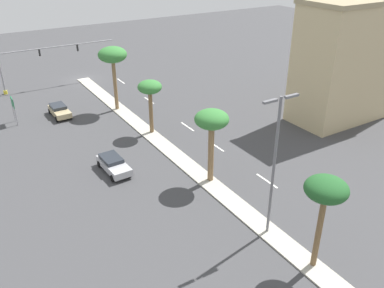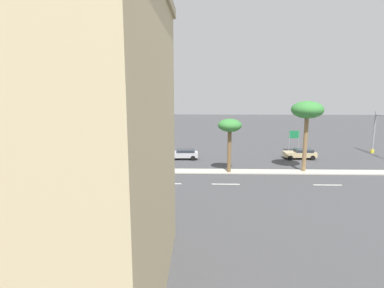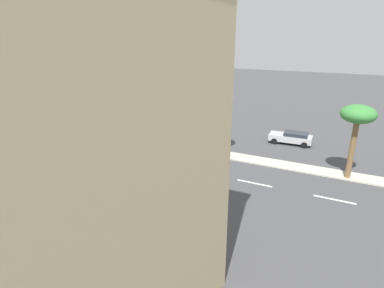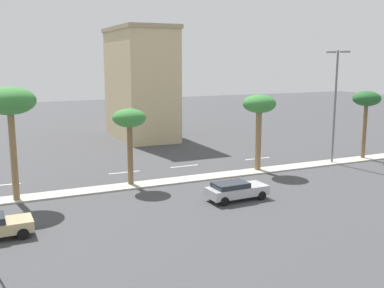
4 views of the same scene
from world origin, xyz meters
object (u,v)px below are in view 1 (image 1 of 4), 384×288
street_lamp_outboard (275,158)px  sedan_tan_rear (59,110)px  sedan_silver_outboard (113,164)px  commercial_building (347,61)px  palm_tree_outboard (212,122)px  palm_tree_right (326,192)px  palm_tree_trailing (150,89)px  traffic_signal_gantry (32,62)px  palm_tree_center (113,56)px  directional_road_sign (13,105)px

street_lamp_outboard → sedan_tan_rear: 31.54m
sedan_tan_rear → sedan_silver_outboard: same height
commercial_building → sedan_tan_rear: bearing=-32.3°
palm_tree_outboard → palm_tree_right: bearing=89.5°
palm_tree_trailing → palm_tree_outboard: size_ratio=0.89×
commercial_building → sedan_tan_rear: size_ratio=3.28×
traffic_signal_gantry → palm_tree_center: 15.55m
palm_tree_center → sedan_tan_rear: palm_tree_center is taller
palm_tree_trailing → palm_tree_center: bearing=-85.7°
traffic_signal_gantry → palm_tree_center: (-6.83, 13.66, 2.89)m
commercial_building → palm_tree_trailing: commercial_building is taller
commercial_building → sedan_silver_outboard: 28.89m
sedan_tan_rear → street_lamp_outboard: bearing=103.0°
directional_road_sign → palm_tree_right: bearing=109.3°
traffic_signal_gantry → palm_tree_center: palm_tree_center is taller
directional_road_sign → palm_tree_center: palm_tree_center is taller
directional_road_sign → palm_tree_outboard: 26.02m
palm_tree_trailing → sedan_tan_rear: 13.46m
palm_tree_right → sedan_tan_rear: palm_tree_right is taller
palm_tree_center → street_lamp_outboard: (-0.18, 28.51, -0.62)m
palm_tree_right → traffic_signal_gantry: bearing=-81.0°
palm_tree_right → palm_tree_center: bearing=-89.2°
directional_road_sign → palm_tree_trailing: palm_tree_trailing is taller
directional_road_sign → commercial_building: bearing=151.0°
palm_tree_outboard → sedan_silver_outboard: (6.75, -6.15, -5.00)m
directional_road_sign → palm_tree_right: palm_tree_right is taller
traffic_signal_gantry → palm_tree_right: size_ratio=2.48×
palm_tree_center → palm_tree_trailing: bearing=94.3°
palm_tree_trailing → directional_road_sign: bearing=-41.0°
commercial_building → street_lamp_outboard: 24.90m
traffic_signal_gantry → sedan_silver_outboard: traffic_signal_gantry is taller
traffic_signal_gantry → street_lamp_outboard: size_ratio=1.57×
traffic_signal_gantry → palm_tree_trailing: bearing=108.6°
commercial_building → palm_tree_right: (21.48, 16.29, -1.10)m
palm_tree_trailing → street_lamp_outboard: bearing=88.7°
traffic_signal_gantry → palm_tree_right: palm_tree_right is taller
palm_tree_center → traffic_signal_gantry: bearing=-63.4°
directional_road_sign → traffic_signal_gantry: bearing=-113.5°
commercial_building → palm_tree_center: commercial_building is taller
directional_road_sign → street_lamp_outboard: street_lamp_outboard is taller
palm_tree_outboard → sedan_tan_rear: (7.39, -22.10, -5.00)m
palm_tree_right → sedan_tan_rear: size_ratio=1.58×
palm_tree_right → sedan_silver_outboard: palm_tree_right is taller
directional_road_sign → palm_tree_trailing: size_ratio=0.53×
traffic_signal_gantry → commercial_building: commercial_building is taller
palm_tree_outboard → palm_tree_right: size_ratio=1.00×
street_lamp_outboard → sedan_tan_rear: street_lamp_outboard is taller
street_lamp_outboard → sedan_silver_outboard: size_ratio=2.38×
street_lamp_outboard → sedan_tan_rear: bearing=-77.0°
palm_tree_center → street_lamp_outboard: bearing=90.4°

